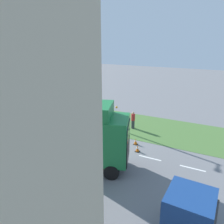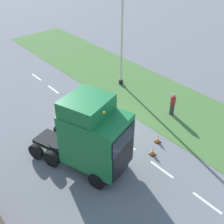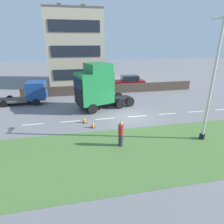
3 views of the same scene
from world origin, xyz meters
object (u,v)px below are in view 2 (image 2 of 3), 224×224
at_px(lamp_post, 121,45).
at_px(pedestrian, 173,104).
at_px(traffic_cone_trailing, 158,139).
at_px(lorry_cab, 92,136).
at_px(traffic_cone_lead, 153,151).

height_order(lamp_post, pedestrian, lamp_post).
bearing_deg(traffic_cone_trailing, lorry_cab, -11.18).
distance_m(pedestrian, traffic_cone_lead, 5.06).
height_order(lamp_post, traffic_cone_trailing, lamp_post).
relative_size(lorry_cab, pedestrian, 3.64).
relative_size(pedestrian, traffic_cone_lead, 3.14).
bearing_deg(pedestrian, lorry_cab, 4.75).
bearing_deg(traffic_cone_lead, traffic_cone_trailing, -152.02).
distance_m(lorry_cab, lamp_post, 10.84).
xyz_separation_m(traffic_cone_lead, traffic_cone_trailing, (-1.17, -0.62, 0.00)).
bearing_deg(traffic_cone_trailing, pedestrian, -154.35).
relative_size(lorry_cab, traffic_cone_lead, 11.42).
bearing_deg(traffic_cone_lead, lamp_post, -119.26).
xyz_separation_m(lamp_post, pedestrian, (0.21, 6.20, -2.90)).
height_order(traffic_cone_lead, traffic_cone_trailing, same).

